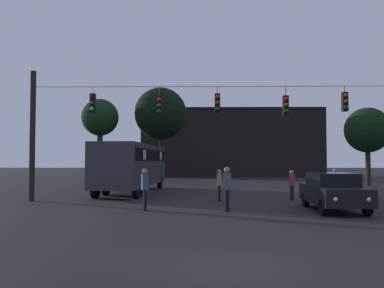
{
  "coord_description": "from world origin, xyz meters",
  "views": [
    {
      "loc": [
        -0.9,
        -7.89,
        2.02
      ],
      "look_at": [
        -1.24,
        18.14,
        3.08
      ],
      "focal_mm": 38.35,
      "sensor_mm": 36.0,
      "label": 1
    }
  ],
  "objects": [
    {
      "name": "tree_left_silhouette",
      "position": [
        -10.57,
        32.5,
        6.21
      ],
      "size": [
        3.66,
        3.66,
        8.15
      ],
      "color": "#2D2116",
      "rests_on": "ground"
    },
    {
      "name": "tree_right_far",
      "position": [
        -4.59,
        32.88,
        6.71
      ],
      "size": [
        5.21,
        5.21,
        9.34
      ],
      "color": "#2D2116",
      "rests_on": "ground"
    },
    {
      "name": "city_bus",
      "position": [
        -4.99,
        18.14,
        1.87
      ],
      "size": [
        3.19,
        11.14,
        3.0
      ],
      "color": "#2D2D33",
      "rests_on": "ground"
    },
    {
      "name": "pedestrian_crossing_center",
      "position": [
        0.27,
        8.38,
        1.01
      ],
      "size": [
        0.35,
        0.42,
        1.77
      ],
      "color": "black",
      "rests_on": "ground"
    },
    {
      "name": "corner_building",
      "position": [
        3.46,
        45.84,
        4.27
      ],
      "size": [
        22.51,
        8.29,
        8.54
      ],
      "color": "black",
      "rests_on": "ground"
    },
    {
      "name": "tree_behind_building",
      "position": [
        12.92,
        25.47,
        4.47
      ],
      "size": [
        3.67,
        3.67,
        6.33
      ],
      "color": "#2D2116",
      "rests_on": "ground"
    },
    {
      "name": "ground_plane",
      "position": [
        0.0,
        24.5,
        0.0
      ],
      "size": [
        168.0,
        168.0,
        0.0
      ],
      "primitive_type": "plane",
      "color": "black",
      "rests_on": "ground"
    },
    {
      "name": "pedestrian_near_bus",
      "position": [
        5.95,
        12.63,
        0.91
      ],
      "size": [
        0.25,
        0.37,
        1.62
      ],
      "color": "black",
      "rests_on": "ground"
    },
    {
      "name": "car_near_right",
      "position": [
        4.58,
        8.77,
        0.8
      ],
      "size": [
        1.92,
        4.38,
        1.52
      ],
      "color": "black",
      "rests_on": "ground"
    },
    {
      "name": "pedestrian_crossing_right",
      "position": [
        3.94,
        13.22,
        0.85
      ],
      "size": [
        0.25,
        0.36,
        1.53
      ],
      "color": "black",
      "rests_on": "ground"
    },
    {
      "name": "pedestrian_trailing",
      "position": [
        0.19,
        12.52,
        0.89
      ],
      "size": [
        0.26,
        0.37,
        1.58
      ],
      "color": "black",
      "rests_on": "ground"
    },
    {
      "name": "pedestrian_crossing_left",
      "position": [
        -3.03,
        8.67,
        0.96
      ],
      "size": [
        0.34,
        0.42,
        1.7
      ],
      "color": "black",
      "rests_on": "ground"
    },
    {
      "name": "overhead_signal_span",
      "position": [
        0.07,
        12.49,
        3.81
      ],
      "size": [
        18.64,
        0.44,
        6.53
      ],
      "color": "black",
      "rests_on": "ground"
    }
  ]
}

